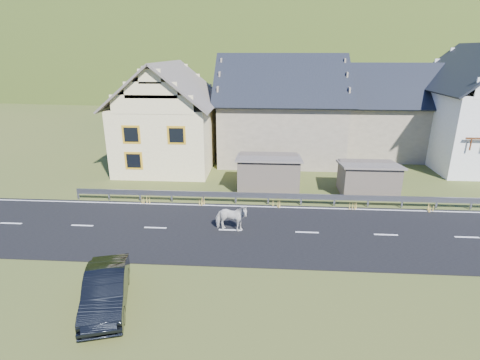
{
  "coord_description": "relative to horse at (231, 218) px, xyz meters",
  "views": [
    {
      "loc": [
        -2.31,
        -17.59,
        8.96
      ],
      "look_at": [
        -3.58,
        1.5,
        2.31
      ],
      "focal_mm": 28.0,
      "sensor_mm": 36.0,
      "label": 1
    }
  ],
  "objects": [
    {
      "name": "guardrail",
      "position": [
        3.94,
        3.76,
        -0.21
      ],
      "size": [
        28.1,
        0.09,
        0.75
      ],
      "color": "#93969B",
      "rests_on": "ground"
    },
    {
      "name": "mountain",
      "position": [
        8.94,
        180.07,
        -20.77
      ],
      "size": [
        440.0,
        280.0,
        260.0
      ],
      "primitive_type": "ellipsoid",
      "color": "#2D3F15",
      "rests_on": "ground"
    },
    {
      "name": "house_stone_a",
      "position": [
        2.94,
        15.07,
        3.86
      ],
      "size": [
        10.8,
        9.8,
        8.9
      ],
      "color": "gray",
      "rests_on": "ground"
    },
    {
      "name": "horse",
      "position": [
        0.0,
        0.0,
        0.0
      ],
      "size": [
        0.95,
        1.8,
        1.46
      ],
      "primitive_type": "imported",
      "rotation": [
        0.0,
        0.0,
        1.48
      ],
      "color": "beige",
      "rests_on": "road"
    },
    {
      "name": "ground",
      "position": [
        3.94,
        0.07,
        -0.77
      ],
      "size": [
        160.0,
        160.0,
        0.0
      ],
      "primitive_type": "plane",
      "color": "#3C4C1E",
      "rests_on": "ground"
    },
    {
      "name": "car",
      "position": [
        -4.05,
        -6.27,
        -0.1
      ],
      "size": [
        2.52,
        4.33,
        1.35
      ],
      "primitive_type": "imported",
      "rotation": [
        0.0,
        0.0,
        0.28
      ],
      "color": "black",
      "rests_on": "ground"
    },
    {
      "name": "shed_right",
      "position": [
        8.44,
        6.07,
        0.23
      ],
      "size": [
        3.8,
        2.9,
        2.2
      ],
      "primitive_type": "cube",
      "color": "#685C4E",
      "rests_on": "ground"
    },
    {
      "name": "house_cream",
      "position": [
        -6.06,
        12.07,
        3.59
      ],
      "size": [
        7.8,
        9.8,
        8.3
      ],
      "color": "#F5E6AB",
      "rests_on": "ground"
    },
    {
      "name": "house_stone_b",
      "position": [
        12.94,
        17.07,
        3.47
      ],
      "size": [
        9.8,
        8.8,
        8.1
      ],
      "color": "gray",
      "rests_on": "ground"
    },
    {
      "name": "shed_left",
      "position": [
        1.94,
        6.57,
        0.33
      ],
      "size": [
        4.3,
        3.3,
        2.4
      ],
      "primitive_type": "cube",
      "color": "#685C4E",
      "rests_on": "ground"
    },
    {
      "name": "road",
      "position": [
        3.94,
        0.07,
        -0.75
      ],
      "size": [
        60.0,
        7.0,
        0.04
      ],
      "primitive_type": "cube",
      "color": "black",
      "rests_on": "ground"
    },
    {
      "name": "conifer_patch",
      "position": [
        -51.06,
        110.07,
        5.23
      ],
      "size": [
        76.0,
        50.0,
        28.0
      ],
      "primitive_type": "ellipsoid",
      "color": "black",
      "rests_on": "ground"
    },
    {
      "name": "lane_markings",
      "position": [
        3.94,
        0.07,
        -0.73
      ],
      "size": [
        60.0,
        6.6,
        0.01
      ],
      "primitive_type": "cube",
      "color": "silver",
      "rests_on": "road"
    }
  ]
}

